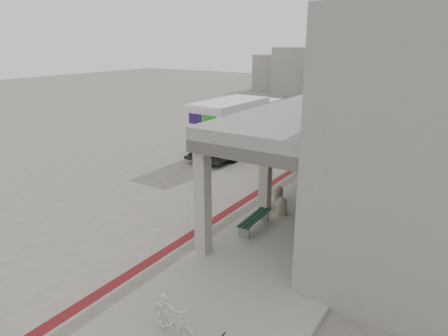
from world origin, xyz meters
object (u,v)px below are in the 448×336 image
Objects in this scene: utility_cabinet at (332,195)px; bicycle_cream at (173,320)px; bench at (255,220)px; fedex_truck at (238,124)px.

utility_cabinet is 8.72m from bicycle_cream.
bench is 1.15× the size of bicycle_cream.
fedex_truck is 10.39m from bench.
bicycle_cream is at bearing -81.52° from bench.
bicycle_cream is (1.09, -5.58, 0.17)m from bench.
bench is 1.75× the size of utility_cabinet.
bicycle_cream is at bearing -62.97° from fedex_truck.
utility_cabinet is at bearing -34.98° from fedex_truck.
fedex_truck is at bearing 121.75° from bench.
bench is at bearing -54.74° from fedex_truck.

